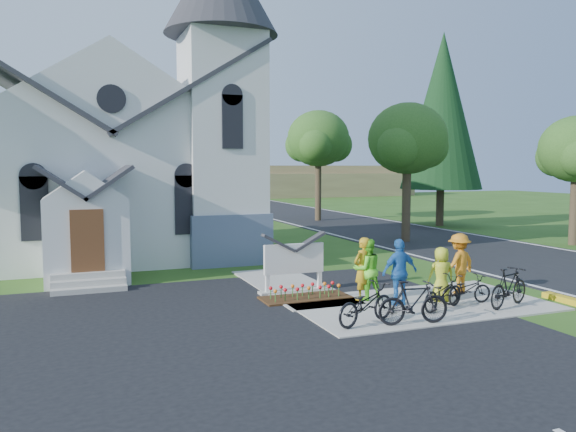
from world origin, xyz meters
name	(u,v)px	position (x,y,z in m)	size (l,w,h in m)	color
ground	(383,315)	(0.00, 0.00, 0.00)	(120.00, 120.00, 0.00)	#2C5017
parking_lot	(103,378)	(-7.00, -2.00, 0.01)	(20.00, 16.00, 0.02)	black
road	(399,234)	(10.00, 15.00, 0.01)	(8.00, 90.00, 0.02)	black
sidewalk	(421,304)	(1.50, 0.50, 0.03)	(7.00, 4.00, 0.05)	#AAA59A
church	(118,133)	(-5.48, 12.48, 5.25)	(12.35, 12.00, 13.00)	silver
church_sign	(294,259)	(-1.20, 3.20, 1.03)	(2.20, 0.40, 1.70)	#AAA59A
flower_bed	(305,298)	(-1.20, 2.30, 0.04)	(2.60, 1.10, 0.07)	#341F0E
tree_road_near	(407,139)	(8.50, 12.00, 5.21)	(4.00, 4.00, 7.05)	#3C2E20
tree_road_mid	(318,139)	(9.00, 24.00, 5.78)	(4.40, 4.40, 7.80)	#3C2E20
conifer	(442,111)	(15.00, 18.00, 7.39)	(5.20, 5.20, 12.40)	#3C2E20
distant_hills	(166,181)	(3.36, 56.33, 2.17)	(61.00, 10.00, 5.60)	olive
cyclist_0	(363,269)	(0.20, 1.47, 0.94)	(0.65, 0.43, 1.78)	#C19316
bike_0	(366,304)	(-0.92, -0.75, 0.54)	(0.65, 1.85, 0.97)	black
cyclist_1	(367,269)	(0.33, 1.44, 0.92)	(0.85, 0.66, 1.74)	#67E82B
bike_1	(413,302)	(0.11, -1.20, 0.58)	(0.50, 1.78, 1.07)	black
cyclist_2	(400,272)	(0.84, 0.55, 0.96)	(1.07, 0.45, 1.83)	blue
bike_2	(443,293)	(1.65, -0.28, 0.50)	(0.59, 1.70, 0.89)	black
cyclist_3	(459,263)	(3.30, 1.18, 0.95)	(1.16, 0.67, 1.79)	orange
bike_3	(509,287)	(3.47, -0.69, 0.59)	(0.51, 1.80, 1.08)	black
cyclist_4	(441,274)	(2.19, 0.53, 0.82)	(0.75, 0.49, 1.53)	gold
bike_4	(466,289)	(2.64, 0.01, 0.45)	(0.53, 1.52, 0.80)	black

